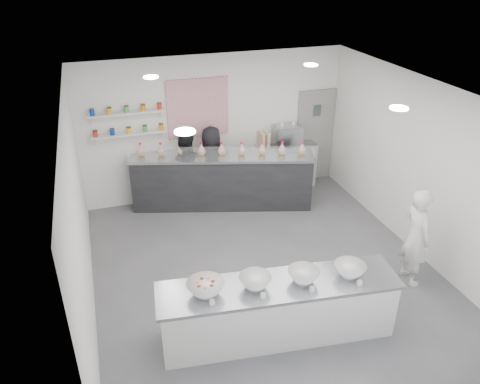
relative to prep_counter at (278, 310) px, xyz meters
name	(u,v)px	position (x,y,z in m)	size (l,w,h in m)	color
floor	(264,270)	(0.34, 1.43, -0.44)	(6.00, 6.00, 0.00)	#515156
ceiling	(269,95)	(0.34, 1.43, 2.56)	(6.00, 6.00, 0.00)	white
back_wall	(215,127)	(0.34, 4.43, 1.06)	(5.50, 5.50, 0.00)	white
left_wall	(79,220)	(-2.41, 1.43, 1.06)	(6.00, 6.00, 0.00)	white
right_wall	(418,168)	(3.09, 1.43, 1.06)	(6.00, 6.00, 0.00)	white
back_door	(315,136)	(2.64, 4.40, 0.61)	(0.88, 0.04, 2.10)	gray
pattern_panel	(198,108)	(-0.01, 4.40, 1.51)	(1.25, 0.03, 1.20)	#BC3558
jar_shelf_lower	(129,134)	(-1.41, 4.33, 1.16)	(1.45, 0.22, 0.04)	silver
jar_shelf_upper	(127,113)	(-1.41, 4.33, 1.58)	(1.45, 0.22, 0.04)	silver
preserve_jars	(128,120)	(-1.41, 4.31, 1.44)	(1.45, 0.10, 0.56)	red
downlight_0	(185,132)	(-1.06, 0.43, 2.54)	(0.24, 0.24, 0.02)	white
downlight_1	(399,108)	(1.74, 0.43, 2.54)	(0.24, 0.24, 0.02)	white
downlight_2	(151,77)	(-1.06, 3.03, 2.54)	(0.24, 0.24, 0.02)	white
downlight_3	(311,65)	(1.74, 3.03, 2.54)	(0.24, 0.24, 0.02)	white
prep_counter	(278,310)	(0.00, 0.00, 0.00)	(3.24, 0.74, 0.88)	#B9BAB4
back_bar	(222,181)	(0.30, 3.80, 0.13)	(3.66, 0.67, 1.13)	black
sneeze_guard	(221,154)	(0.21, 3.49, 0.85)	(3.61, 0.02, 0.31)	white
espresso_ledge	(286,166)	(1.89, 4.21, 0.05)	(1.33, 0.42, 0.99)	#B9BAB4
espresso_machine	(287,136)	(1.89, 4.21, 0.77)	(0.58, 0.40, 0.44)	#93969E
cup_stacks	(265,141)	(1.38, 4.21, 0.72)	(0.26, 0.24, 0.35)	#CEAA95
prep_bowls	(280,279)	(0.00, 0.00, 0.53)	(2.38, 0.53, 0.17)	white
label_cards	(301,307)	(0.06, -0.53, 0.48)	(2.01, 0.04, 0.07)	white
cookie_bags	(222,149)	(0.30, 3.80, 0.83)	(3.36, 0.16, 0.28)	pink
woman_prep	(416,237)	(2.49, 0.48, 0.38)	(0.60, 0.39, 1.64)	silver
staff_left	(186,170)	(-0.40, 4.05, 0.36)	(0.78, 0.60, 1.60)	black
staff_right	(212,165)	(0.16, 4.05, 0.38)	(0.80, 0.52, 1.65)	black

